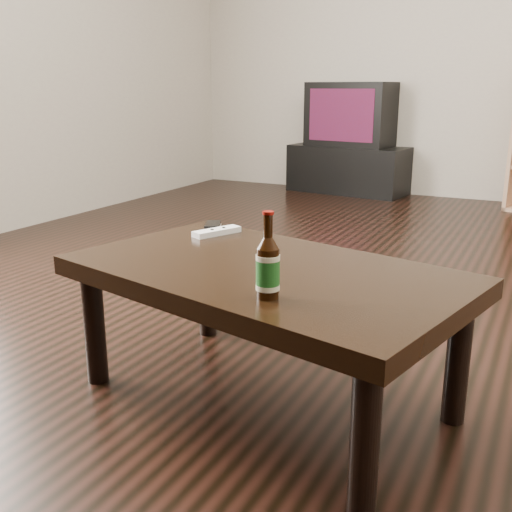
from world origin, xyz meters
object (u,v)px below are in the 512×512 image
at_px(tv, 352,114).
at_px(remote, 217,232).
at_px(tv_stand, 350,169).
at_px(beer_bottle, 268,268).
at_px(coffee_table, 265,285).
at_px(phone, 213,226).

relative_size(tv, remote, 4.26).
bearing_deg(tv, remote, -71.98).
xyz_separation_m(tv_stand, beer_bottle, (1.03, -3.74, 0.27)).
xyz_separation_m(tv, coffee_table, (0.91, -3.53, -0.30)).
bearing_deg(beer_bottle, coffee_table, 117.67).
relative_size(coffee_table, remote, 6.78).
height_order(beer_bottle, remote, beer_bottle).
xyz_separation_m(tv, phone, (0.55, -3.19, -0.24)).
distance_m(tv_stand, tv, 0.45).
height_order(phone, remote, remote).
height_order(tv, coffee_table, tv).
bearing_deg(coffee_table, tv_stand, 104.50).
xyz_separation_m(tv, remote, (0.61, -3.27, -0.24)).
bearing_deg(coffee_table, remote, 139.36).
height_order(coffee_table, remote, remote).
xyz_separation_m(coffee_table, beer_bottle, (0.11, -0.22, 0.12)).
bearing_deg(coffee_table, phone, 137.30).
bearing_deg(phone, beer_bottle, -73.99).
distance_m(coffee_table, remote, 0.40).
height_order(tv_stand, remote, remote).
bearing_deg(tv, coffee_table, -68.08).
height_order(tv_stand, coffee_table, coffee_table).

